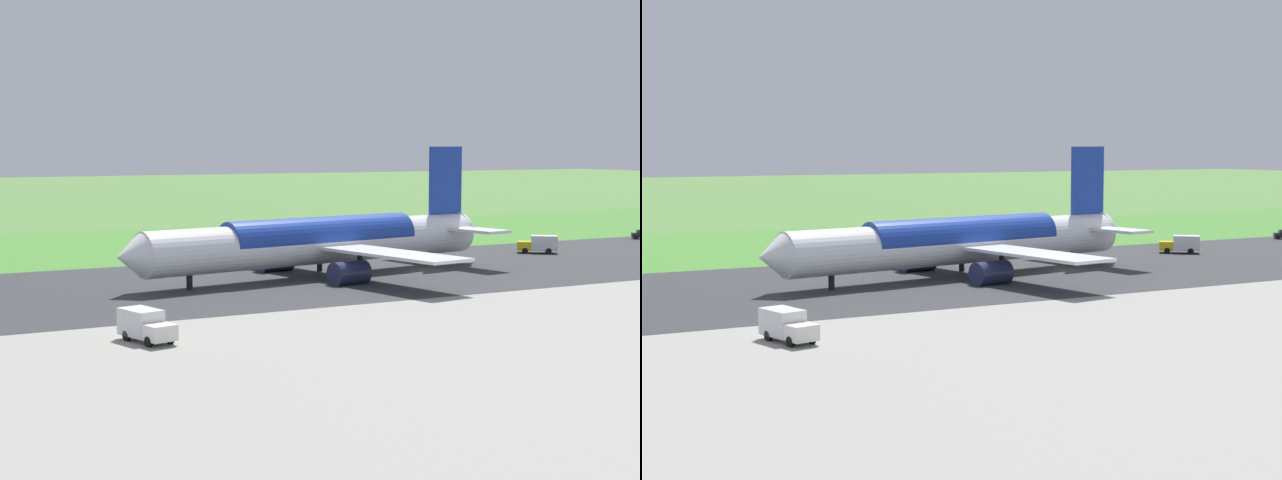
% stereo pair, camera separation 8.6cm
% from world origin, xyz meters
% --- Properties ---
extents(ground_plane, '(800.00, 800.00, 0.00)m').
position_xyz_m(ground_plane, '(0.00, 0.00, 0.00)').
color(ground_plane, '#547F3D').
extents(runway_asphalt, '(600.00, 41.93, 0.06)m').
position_xyz_m(runway_asphalt, '(0.00, 0.00, 0.03)').
color(runway_asphalt, '#2D3033').
rests_on(runway_asphalt, ground).
extents(grass_verge_foreground, '(600.00, 80.00, 0.04)m').
position_xyz_m(grass_verge_foreground, '(0.00, -37.46, 0.02)').
color(grass_verge_foreground, '#478534').
rests_on(grass_verge_foreground, ground).
extents(airliner_main, '(54.02, 44.40, 15.88)m').
position_xyz_m(airliner_main, '(14.50, -0.06, 4.35)').
color(airliner_main, white).
rests_on(airliner_main, ground).
extents(service_truck_baggage, '(5.97, 5.33, 2.65)m').
position_xyz_m(service_truck_baggage, '(-26.22, -7.76, 1.40)').
color(service_truck_baggage, gold).
rests_on(service_truck_baggage, ground).
extents(service_truck_fuel, '(3.49, 6.16, 2.65)m').
position_xyz_m(service_truck_fuel, '(46.74, 29.04, 1.40)').
color(service_truck_fuel, silver).
rests_on(service_truck_fuel, ground).
extents(no_stopping_sign, '(0.60, 0.10, 2.66)m').
position_xyz_m(no_stopping_sign, '(4.72, -40.36, 1.58)').
color(no_stopping_sign, slate).
rests_on(no_stopping_sign, ground).
extents(traffic_cone_orange, '(0.40, 0.40, 0.55)m').
position_xyz_m(traffic_cone_orange, '(9.53, -38.59, 0.28)').
color(traffic_cone_orange, orange).
rests_on(traffic_cone_orange, ground).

